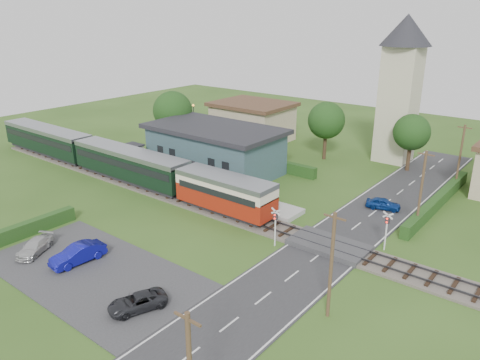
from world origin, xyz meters
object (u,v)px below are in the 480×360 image
Objects in this scene: house_west at (252,121)px; crossing_signal_far at (387,225)px; church_tower at (401,79)px; car_park_dark at (137,302)px; train at (112,158)px; station_building at (215,148)px; pedestrian_near at (226,185)px; car_on_road at (383,204)px; equipment_hut at (132,155)px; car_park_silver at (35,247)px; car_park_blue at (78,254)px; pedestrian_far at (147,163)px; crossing_signal_near at (275,222)px.

crossing_signal_far is (28.60, -20.61, -0.65)m from house_west.
car_park_dark is at bearing -90.70° from church_tower.
crossing_signal_far is at bearing 4.39° from train.
church_tower reaches higher than station_building.
pedestrian_near is at bearing 11.56° from train.
house_west is 23.30m from pedestrian_near.
car_on_road is (20.32, 1.10, -2.10)m from station_building.
equipment_hut is at bearing 162.67° from car_park_dark.
train is at bearing 96.24° from car_park_silver.
car_park_blue is 1.15× the size of car_park_silver.
church_tower is at bearing -51.14° from pedestrian_far.
train is 11.69× the size of car_park_dark.
train is 26.72m from car_park_dark.
car_park_silver is 0.98× the size of car_park_dark.
church_tower is at bearing 48.99° from train.
house_west is (2.61, 23.00, 0.61)m from train.
equipment_hut is 28.92m from car_park_dark.
car_park_blue is at bearing -131.15° from crossing_signal_near.
car_park_silver is at bearing -78.86° from house_west.
pedestrian_near is at bearing -41.78° from station_building.
pedestrian_far is at bearing -131.20° from church_tower.
car_on_road is 0.89× the size of car_park_silver.
car_park_silver is at bearing -167.12° from pedestrian_far.
crossing_signal_far is (7.20, 4.80, 0.00)m from crossing_signal_near.
station_building is 8.38× the size of pedestrian_far.
equipment_hut is at bearing 87.77° from car_on_road.
house_west is (-20.00, -3.00, -7.43)m from church_tower.
church_tower is (15.00, 17.01, 7.53)m from station_building.
house_west is at bearing 47.09° from car_on_road.
car_park_blue is 2.17× the size of pedestrian_far.
pedestrian_far reaches higher than car_park_dark.
church_tower is 31.79m from pedestrian_far.
church_tower is at bearing 82.85° from car_park_blue.
house_west is at bearing 81.38° from equipment_hut.
crossing_signal_far is 8.51m from car_on_road.
train is at bearing 5.69° from pedestrian_near.
pedestrian_far is (-0.11, -19.98, -1.39)m from house_west.
church_tower is 9.22× the size of pedestrian_far.
car_park_dark is (-0.50, -40.93, -9.63)m from church_tower.
station_building reaches higher than car_park_blue.
crossing_signal_near reaches higher than car_park_blue.
house_west reaches higher than equipment_hut.
equipment_hut is 0.06× the size of train.
car_park_silver is 1.85× the size of pedestrian_near.
crossing_signal_far is at bearing -35.77° from house_west.
car_park_dark is (8.08, -1.10, -0.17)m from car_park_blue.
car_on_road is 30.84m from car_park_silver.
church_tower reaches higher than pedestrian_near.
church_tower is (23.00, 22.80, 8.48)m from equipment_hut.
pedestrian_far is (2.49, 3.02, -0.77)m from train.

